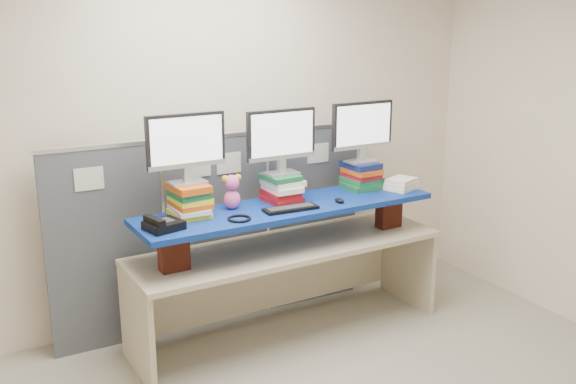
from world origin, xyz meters
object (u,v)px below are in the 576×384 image
blue_board (288,208)px  keyboard (291,208)px  monitor_center (281,138)px  desk_phone (163,225)px  monitor_right (362,128)px  desk (288,263)px  monitor_left (186,144)px

blue_board → keyboard: keyboard is taller
blue_board → monitor_center: bearing=83.6°
blue_board → desk_phone: (-0.99, -0.11, 0.06)m
monitor_center → keyboard: size_ratio=1.37×
monitor_center → keyboard: (-0.05, -0.24, -0.47)m
monitor_center → monitor_right: bearing=-0.0°
desk → blue_board: size_ratio=1.07×
monitor_left → monitor_center: size_ratio=1.00×
blue_board → keyboard: (-0.04, -0.12, 0.03)m
keyboard → desk_phone: (-0.95, 0.01, 0.02)m
desk → monitor_right: 1.21m
monitor_right → desk_phone: (-1.74, -0.26, -0.46)m
keyboard → monitor_left: bearing=164.7°
monitor_center → monitor_right: 0.74m
desk → desk_phone: desk_phone is taller
desk_phone → monitor_right: bearing=-5.8°
desk → monitor_left: bearing=170.8°
monitor_left → desk_phone: (-0.26, -0.21, -0.47)m
monitor_center → monitor_right: (0.74, 0.02, 0.01)m
keyboard → monitor_center: bearing=79.7°
blue_board → monitor_left: (-0.73, 0.09, 0.53)m
keyboard → desk_phone: size_ratio=1.54×
monitor_right → desk_phone: monitor_right is taller
monitor_left → keyboard: (0.69, -0.22, -0.49)m
desk → monitor_center: bearing=83.6°
monitor_left → blue_board: bearing=-9.2°
monitor_right → keyboard: bearing=-163.3°
blue_board → monitor_right: monitor_right is taller
desk → monitor_center: 0.95m
monitor_center → desk_phone: size_ratio=2.12×
monitor_left → monitor_right: 1.48m
monitor_right → blue_board: bearing=-171.0°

